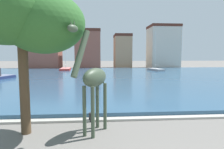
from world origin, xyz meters
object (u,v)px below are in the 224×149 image
Objects in this scene: sailboat_red at (66,69)px; sailboat_grey at (155,70)px; mooring_bollard at (91,117)px; giraffe_statue at (93,80)px; shade_tree at (22,18)px.

sailboat_grey reaches higher than sailboat_red.
mooring_bollard is (-13.79, -33.12, -0.21)m from sailboat_grey.
sailboat_red reaches higher than mooring_bollard.
shade_tree is (-3.10, 0.19, 2.75)m from giraffe_statue.
giraffe_statue is at bearing -78.89° from sailboat_red.
sailboat_grey reaches higher than mooring_bollard.
giraffe_statue is at bearing -111.38° from sailboat_grey.
sailboat_grey is 19.22× the size of mooring_bollard.
mooring_bollard is at bearing -112.61° from sailboat_grey.
giraffe_statue is at bearing -3.46° from shade_tree.
giraffe_statue is 0.52× the size of sailboat_grey.
giraffe_statue is 4.14m from shade_tree.
sailboat_grey is at bearing 64.21° from shade_tree.
sailboat_red is 21.76m from sailboat_grey.
sailboat_grey reaches higher than giraffe_statue.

